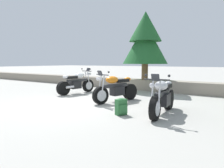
% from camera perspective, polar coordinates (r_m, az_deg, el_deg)
% --- Properties ---
extents(ground_plane, '(120.00, 120.00, 0.00)m').
position_cam_1_polar(ground_plane, '(7.39, -11.19, -5.43)').
color(ground_plane, '#A3A099').
extents(stone_wall, '(36.00, 0.80, 0.55)m').
position_cam_1_polar(stone_wall, '(11.24, 6.22, 0.02)').
color(stone_wall, gray).
rests_on(stone_wall, ground).
extents(motorcycle_white_near_left, '(0.67, 2.06, 1.18)m').
position_cam_1_polar(motorcycle_white_near_left, '(9.70, -9.77, 0.24)').
color(motorcycle_white_near_left, black).
rests_on(motorcycle_white_near_left, ground).
extents(motorcycle_orange_centre, '(0.88, 2.02, 1.18)m').
position_cam_1_polar(motorcycle_orange_centre, '(7.55, 1.00, -1.34)').
color(motorcycle_orange_centre, black).
rests_on(motorcycle_orange_centre, ground).
extents(motorcycle_silver_far_right, '(0.67, 2.07, 1.18)m').
position_cam_1_polar(motorcycle_silver_far_right, '(5.92, 13.84, -3.60)').
color(motorcycle_silver_far_right, black).
rests_on(motorcycle_silver_far_right, ground).
extents(rider_backpack, '(0.33, 0.35, 0.47)m').
position_cam_1_polar(rider_backpack, '(5.74, 2.55, -6.19)').
color(rider_backpack, '#2D6B38').
rests_on(rider_backpack, ground).
extents(pine_tree_far_left, '(2.27, 2.27, 3.44)m').
position_cam_1_polar(pine_tree_far_left, '(10.72, 9.24, 12.24)').
color(pine_tree_far_left, brown).
rests_on(pine_tree_far_left, stone_wall).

